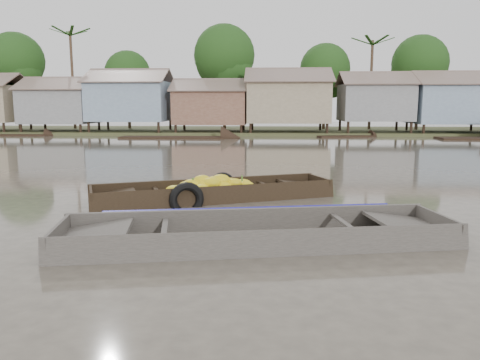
{
  "coord_description": "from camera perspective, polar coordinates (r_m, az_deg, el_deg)",
  "views": [
    {
      "loc": [
        0.74,
        -9.31,
        2.43
      ],
      "look_at": [
        0.18,
        0.8,
        0.8
      ],
      "focal_mm": 35.0,
      "sensor_mm": 36.0,
      "label": 1
    }
  ],
  "objects": [
    {
      "name": "ground",
      "position": [
        9.65,
        -1.35,
        -5.44
      ],
      "size": [
        120.0,
        120.0,
        0.0
      ],
      "primitive_type": "plane",
      "color": "#494338",
      "rests_on": "ground"
    },
    {
      "name": "riverbank",
      "position": [
        41.24,
        6.44,
        10.0
      ],
      "size": [
        120.0,
        12.47,
        10.22
      ],
      "color": "#384723",
      "rests_on": "ground"
    },
    {
      "name": "banana_boat",
      "position": [
        12.15,
        -3.63,
        -1.46
      ],
      "size": [
        6.35,
        3.69,
        0.89
      ],
      "rotation": [
        0.0,
        0.0,
        0.38
      ],
      "color": "black",
      "rests_on": "ground"
    },
    {
      "name": "viewer_boat",
      "position": [
        8.47,
        2.15,
        -7.17
      ],
      "size": [
        7.22,
        3.04,
        0.56
      ],
      "rotation": [
        0.0,
        0.0,
        0.18
      ],
      "color": "#3C3732",
      "rests_on": "ground"
    },
    {
      "name": "distant_boats",
      "position": [
        35.6,
        21.86,
        4.91
      ],
      "size": [
        47.56,
        15.84,
        1.38
      ],
      "color": "black",
      "rests_on": "ground"
    }
  ]
}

